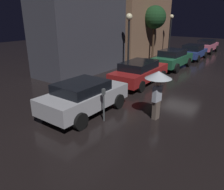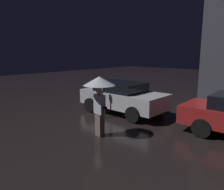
% 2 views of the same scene
% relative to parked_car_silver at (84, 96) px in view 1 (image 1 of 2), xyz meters
% --- Properties ---
extents(ground_plane, '(60.00, 60.00, 0.00)m').
position_rel_parked_car_silver_xyz_m(ground_plane, '(8.94, -1.26, -0.75)').
color(ground_plane, black).
extents(building_facade_left, '(6.99, 3.00, 9.22)m').
position_rel_parked_car_silver_xyz_m(building_facade_left, '(5.49, 5.24, 3.86)').
color(building_facade_left, '#3D3D47').
rests_on(building_facade_left, ground).
extents(building_facade_right, '(8.25, 3.00, 6.08)m').
position_rel_parked_car_silver_xyz_m(building_facade_right, '(14.03, 5.24, 2.29)').
color(building_facade_right, '#8C664C').
rests_on(building_facade_right, ground).
extents(parked_car_silver, '(3.96, 2.02, 1.39)m').
position_rel_parked_car_silver_xyz_m(parked_car_silver, '(0.00, 0.00, 0.00)').
color(parked_car_silver, '#B7B7BF').
rests_on(parked_car_silver, ground).
extents(parked_car_red, '(4.70, 1.97, 1.38)m').
position_rel_parked_car_silver_xyz_m(parked_car_red, '(5.21, 0.23, -0.01)').
color(parked_car_red, maroon).
rests_on(parked_car_red, ground).
extents(parked_car_green, '(4.41, 1.90, 1.48)m').
position_rel_parked_car_silver_xyz_m(parked_car_green, '(10.35, 0.15, 0.05)').
color(parked_car_green, '#1E5638').
rests_on(parked_car_green, ground).
extents(parked_car_blue, '(4.01, 1.94, 1.39)m').
position_rel_parked_car_silver_xyz_m(parked_car_blue, '(15.24, 0.04, -0.02)').
color(parked_car_blue, navy).
rests_on(parked_car_blue, ground).
extents(parked_car_pink, '(4.34, 1.87, 1.42)m').
position_rel_parked_car_silver_xyz_m(parked_car_pink, '(20.30, 0.06, 0.02)').
color(parked_car_pink, '#DB6684').
rests_on(parked_car_pink, ground).
extents(pedestrian_with_umbrella, '(1.03, 1.03, 1.97)m').
position_rel_parked_car_silver_xyz_m(pedestrian_with_umbrella, '(1.24, -2.73, 0.83)').
color(pedestrian_with_umbrella, '#66564C').
rests_on(pedestrian_with_umbrella, ground).
extents(parking_meter, '(0.12, 0.10, 1.34)m').
position_rel_parked_car_silver_xyz_m(parking_meter, '(-0.15, -1.17, 0.07)').
color(parking_meter, '#4C5154').
rests_on(parking_meter, ground).
extents(street_lamp_near, '(0.47, 0.47, 4.11)m').
position_rel_parked_car_silver_xyz_m(street_lamp_near, '(7.95, 2.78, 2.30)').
color(street_lamp_near, black).
rests_on(street_lamp_near, ground).
extents(street_lamp_far, '(0.40, 0.40, 4.07)m').
position_rel_parked_car_silver_xyz_m(street_lamp_far, '(15.77, 2.67, 2.03)').
color(street_lamp_far, black).
rests_on(street_lamp_far, ground).
extents(street_tree, '(2.04, 2.04, 4.83)m').
position_rel_parked_car_silver_xyz_m(street_tree, '(13.04, 3.19, 3.03)').
color(street_tree, '#473323').
rests_on(street_tree, ground).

